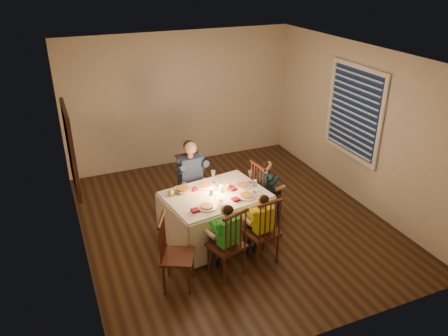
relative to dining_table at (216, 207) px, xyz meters
name	(u,v)px	position (x,y,z in m)	size (l,w,h in m)	color
ground	(232,221)	(0.41, 0.32, -0.53)	(5.00, 5.00, 0.00)	black
wall_left	(73,172)	(-1.84, 0.32, 0.77)	(0.02, 5.00, 2.60)	beige
wall_right	(358,125)	(2.66, 0.32, 0.77)	(0.02, 5.00, 2.60)	beige
wall_back	(181,100)	(0.41, 2.82, 0.77)	(4.50, 0.02, 2.60)	beige
ceiling	(234,56)	(0.41, 0.32, 2.07)	(5.00, 5.00, 0.00)	white
dining_table	(216,207)	(0.00, 0.00, 0.00)	(1.57, 1.24, 0.71)	silver
chair_adult	(193,213)	(-0.09, 0.79, -0.53)	(0.42, 0.40, 1.01)	#3B1C10
chair_near_left	(226,273)	(-0.18, -0.82, -0.53)	(0.42, 0.40, 1.01)	#3B1C10
chair_near_right	(260,259)	(0.37, -0.73, -0.53)	(0.42, 0.40, 1.01)	#3B1C10
chair_end	(265,219)	(0.91, 0.16, -0.53)	(0.42, 0.40, 1.01)	#3B1C10
chair_extra	(179,285)	(-0.83, -0.80, -0.53)	(0.41, 0.39, 1.00)	#3B1C10
adult	(193,213)	(-0.09, 0.79, -0.53)	(0.47, 0.43, 1.27)	navy
child_green	(226,273)	(-0.18, -0.82, -0.53)	(0.35, 0.32, 1.06)	green
child_yellow	(260,259)	(0.37, -0.73, -0.53)	(0.33, 0.31, 1.03)	yellow
child_teal	(265,219)	(0.91, 0.16, -0.53)	(0.33, 0.30, 1.03)	#172C3A
setting_adult	(205,186)	(-0.06, 0.26, 0.22)	(0.26, 0.26, 0.02)	white
setting_green	(207,207)	(-0.25, -0.31, 0.22)	(0.26, 0.26, 0.02)	white
setting_yellow	(246,196)	(0.37, -0.25, 0.22)	(0.26, 0.26, 0.02)	white
setting_teal	(242,186)	(0.45, 0.05, 0.22)	(0.26, 0.26, 0.02)	white
candle_left	(212,192)	(-0.06, -0.01, 0.26)	(0.06, 0.06, 0.10)	silver
candle_right	(221,189)	(0.09, 0.01, 0.26)	(0.06, 0.06, 0.10)	silver
squash	(171,193)	(-0.60, 0.21, 0.26)	(0.09, 0.09, 0.09)	yellow
orange_fruit	(228,186)	(0.24, 0.09, 0.25)	(0.08, 0.08, 0.08)	orange
serving_bowl	(183,190)	(-0.41, 0.24, 0.24)	(0.24, 0.24, 0.06)	white
wall_mirror	(71,149)	(-1.81, 0.62, 0.97)	(0.06, 0.95, 1.15)	black
window_blinds	(353,112)	(2.61, 0.42, 0.97)	(0.07, 1.34, 1.54)	#0D1B34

